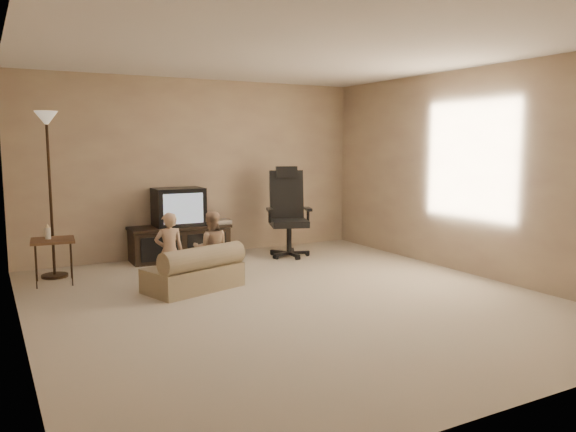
% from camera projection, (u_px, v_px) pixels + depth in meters
% --- Properties ---
extents(floor, '(5.50, 5.50, 0.00)m').
position_uv_depth(floor, '(290.00, 299.00, 5.79)').
color(floor, beige).
rests_on(floor, ground).
extents(room_shell, '(5.50, 5.50, 5.50)m').
position_uv_depth(room_shell, '(290.00, 151.00, 5.60)').
color(room_shell, silver).
rests_on(room_shell, floor).
extents(tv_stand, '(1.40, 0.55, 0.99)m').
position_uv_depth(tv_stand, '(180.00, 230.00, 7.73)').
color(tv_stand, black).
rests_on(tv_stand, floor).
extents(office_chair, '(0.75, 0.77, 1.27)m').
position_uv_depth(office_chair, '(288.00, 224.00, 7.99)').
color(office_chair, black).
rests_on(office_chair, floor).
extents(side_table, '(0.51, 0.51, 0.70)m').
position_uv_depth(side_table, '(52.00, 241.00, 6.38)').
color(side_table, brown).
rests_on(side_table, floor).
extents(floor_lamp, '(0.31, 0.31, 1.97)m').
position_uv_depth(floor_lamp, '(48.00, 157.00, 6.57)').
color(floor_lamp, black).
rests_on(floor_lamp, floor).
extents(child_sofa, '(1.14, 0.85, 0.50)m').
position_uv_depth(child_sofa, '(196.00, 272.00, 6.13)').
color(child_sofa, gray).
rests_on(child_sofa, floor).
extents(toddler_left, '(0.34, 0.26, 0.86)m').
position_uv_depth(toddler_left, '(169.00, 252.00, 6.07)').
color(toddler_left, tan).
rests_on(toddler_left, floor).
extents(toddler_right, '(0.46, 0.34, 0.84)m').
position_uv_depth(toddler_right, '(211.00, 248.00, 6.35)').
color(toddler_right, tan).
rests_on(toddler_right, floor).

